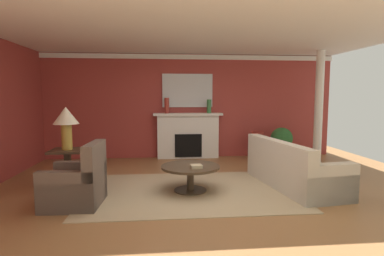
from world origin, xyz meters
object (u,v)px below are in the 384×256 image
(side_table, at_px, (68,166))
(vase_mantel_right, at_px, (209,106))
(mantel_mirror, at_px, (187,91))
(fireplace, at_px, (188,137))
(vase_mantel_left, at_px, (167,106))
(armchair_near_window, at_px, (77,185))
(table_lamp, at_px, (66,120))
(coffee_table, at_px, (190,172))
(vase_tall_corner, at_px, (257,145))
(sofa, at_px, (292,170))
(potted_plant, at_px, (282,141))

(side_table, distance_m, vase_mantel_right, 3.91)
(mantel_mirror, relative_size, vase_mantel_right, 3.74)
(fireplace, height_order, vase_mantel_left, vase_mantel_left)
(vase_mantel_left, relative_size, vase_mantel_right, 1.12)
(mantel_mirror, bearing_deg, armchair_near_window, -118.97)
(fireplace, bearing_deg, armchair_near_window, -119.82)
(vase_mantel_right, bearing_deg, table_lamp, -139.63)
(mantel_mirror, height_order, vase_mantel_left, mantel_mirror)
(mantel_mirror, bearing_deg, vase_mantel_left, -162.82)
(fireplace, bearing_deg, coffee_table, -93.88)
(vase_mantel_left, height_order, vase_mantel_right, vase_mantel_left)
(coffee_table, distance_m, vase_tall_corner, 3.25)
(armchair_near_window, relative_size, coffee_table, 0.95)
(mantel_mirror, relative_size, vase_mantel_left, 3.34)
(fireplace, bearing_deg, sofa, -59.10)
(side_table, relative_size, vase_mantel_left, 1.77)
(mantel_mirror, bearing_deg, sofa, -60.16)
(vase_tall_corner, bearing_deg, mantel_mirror, 166.72)
(fireplace, distance_m, mantel_mirror, 1.22)
(vase_tall_corner, distance_m, potted_plant, 0.63)
(coffee_table, relative_size, table_lamp, 1.33)
(coffee_table, height_order, vase_mantel_left, vase_mantel_left)
(fireplace, distance_m, vase_mantel_left, 0.99)
(vase_tall_corner, xyz_separation_m, potted_plant, (0.60, -0.14, 0.14))
(fireplace, height_order, vase_mantel_right, vase_mantel_right)
(sofa, xyz_separation_m, vase_mantel_left, (-2.21, 2.73, 1.09))
(vase_mantel_left, bearing_deg, mantel_mirror, 17.18)
(mantel_mirror, bearing_deg, vase_mantel_right, -17.18)
(fireplace, xyz_separation_m, mantel_mirror, (-0.00, 0.12, 1.21))
(armchair_near_window, xyz_separation_m, vase_mantel_right, (2.50, 3.35, 1.06))
(table_lamp, xyz_separation_m, vase_tall_corner, (4.11, 2.20, -0.87))
(table_lamp, bearing_deg, vase_mantel_right, 40.37)
(mantel_mirror, height_order, sofa, mantel_mirror)
(vase_tall_corner, bearing_deg, side_table, -151.83)
(potted_plant, bearing_deg, fireplace, 169.51)
(side_table, distance_m, vase_mantel_left, 3.19)
(coffee_table, xyz_separation_m, table_lamp, (-2.14, 0.38, 0.89))
(vase_mantel_right, bearing_deg, side_table, -139.63)
(mantel_mirror, relative_size, sofa, 0.60)
(sofa, bearing_deg, vase_mantel_left, 129.04)
(armchair_near_window, bearing_deg, coffee_table, 16.42)
(mantel_mirror, xyz_separation_m, vase_mantel_right, (0.55, -0.17, -0.41))
(fireplace, xyz_separation_m, table_lamp, (-2.34, -2.50, 0.66))
(vase_tall_corner, bearing_deg, vase_mantel_right, 168.50)
(sofa, relative_size, vase_mantel_right, 6.23)
(sofa, height_order, vase_mantel_left, vase_mantel_left)
(coffee_table, distance_m, vase_mantel_left, 3.05)
(side_table, height_order, vase_mantel_left, vase_mantel_left)
(fireplace, xyz_separation_m, armchair_near_window, (-1.95, -3.40, -0.26))
(armchair_near_window, bearing_deg, fireplace, 60.18)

